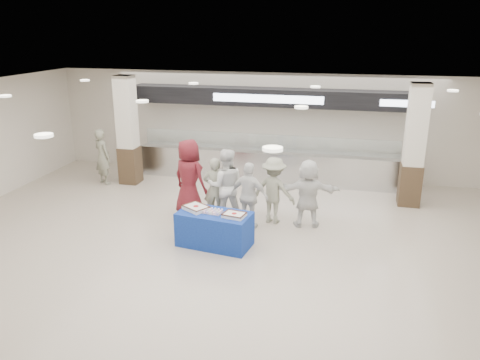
% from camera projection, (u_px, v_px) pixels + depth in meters
% --- Properties ---
extents(ground, '(14.00, 14.00, 0.00)m').
position_uv_depth(ground, '(221.00, 260.00, 9.47)').
color(ground, '#BDB2A1').
rests_on(ground, ground).
extents(serving_line, '(8.70, 0.85, 2.80)m').
position_uv_depth(serving_line, '(269.00, 143.00, 14.10)').
color(serving_line, silver).
rests_on(serving_line, ground).
extents(column_left, '(0.55, 0.55, 3.20)m').
position_uv_depth(column_left, '(128.00, 133.00, 13.76)').
color(column_left, '#362618').
rests_on(column_left, ground).
extents(column_right, '(0.55, 0.55, 3.20)m').
position_uv_depth(column_right, '(414.00, 149.00, 12.00)').
color(column_right, '#362618').
rests_on(column_right, ground).
extents(display_table, '(1.64, 0.99, 0.75)m').
position_uv_depth(display_table, '(215.00, 229.00, 10.03)').
color(display_table, navy).
rests_on(display_table, ground).
extents(sheet_cake_left, '(0.64, 0.60, 0.10)m').
position_uv_depth(sheet_cake_left, '(196.00, 207.00, 10.07)').
color(sheet_cake_left, white).
rests_on(sheet_cake_left, display_table).
extents(sheet_cake_right, '(0.50, 0.42, 0.09)m').
position_uv_depth(sheet_cake_right, '(234.00, 215.00, 9.70)').
color(sheet_cake_right, white).
rests_on(sheet_cake_right, display_table).
extents(cupcake_tray, '(0.43, 0.35, 0.06)m').
position_uv_depth(cupcake_tray, '(213.00, 211.00, 9.91)').
color(cupcake_tray, '#A7A7AB').
rests_on(cupcake_tray, display_table).
extents(civilian_maroon, '(1.11, 0.95, 1.93)m').
position_uv_depth(civilian_maroon, '(189.00, 178.00, 11.51)').
color(civilian_maroon, maroon).
rests_on(civilian_maroon, ground).
extents(soldier_a, '(0.61, 0.44, 1.56)m').
position_uv_depth(soldier_a, '(215.00, 189.00, 11.28)').
color(soldier_a, gray).
rests_on(soldier_a, ground).
extents(chef_tall, '(1.02, 0.89, 1.79)m').
position_uv_depth(chef_tall, '(226.00, 185.00, 11.18)').
color(chef_tall, white).
rests_on(chef_tall, ground).
extents(chef_short, '(1.00, 0.60, 1.60)m').
position_uv_depth(chef_short, '(249.00, 196.00, 10.74)').
color(chef_short, white).
rests_on(chef_short, ground).
extents(soldier_b, '(1.14, 0.80, 1.61)m').
position_uv_depth(soldier_b, '(274.00, 190.00, 11.11)').
color(soldier_b, gray).
rests_on(soldier_b, ground).
extents(civilian_white, '(1.57, 0.72, 1.63)m').
position_uv_depth(civilian_white, '(308.00, 193.00, 10.88)').
color(civilian_white, white).
rests_on(civilian_white, ground).
extents(soldier_bg, '(0.73, 0.65, 1.67)m').
position_uv_depth(soldier_bg, '(103.00, 157.00, 13.88)').
color(soldier_bg, gray).
rests_on(soldier_bg, ground).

